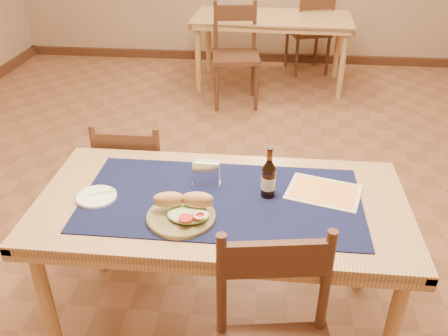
# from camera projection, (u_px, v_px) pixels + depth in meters

# --- Properties ---
(room) EXTENTS (6.04, 7.04, 2.84)m
(room) POSITION_uv_depth(u_px,v_px,m) (238.00, 5.00, 2.40)
(room) COLOR brown
(room) RESTS_ON ground
(main_table) EXTENTS (1.60, 0.80, 0.75)m
(main_table) POSITION_uv_depth(u_px,v_px,m) (222.00, 215.00, 2.09)
(main_table) COLOR tan
(main_table) RESTS_ON ground
(placemat) EXTENTS (1.20, 0.60, 0.01)m
(placemat) POSITION_uv_depth(u_px,v_px,m) (222.00, 199.00, 2.05)
(placemat) COLOR #0E1335
(placemat) RESTS_ON main_table
(baseboard) EXTENTS (6.00, 7.00, 0.10)m
(baseboard) POSITION_uv_depth(u_px,v_px,m) (235.00, 219.00, 3.09)
(baseboard) COLOR #492A1A
(baseboard) RESTS_ON ground
(back_table) EXTENTS (1.68, 0.88, 0.75)m
(back_table) POSITION_uv_depth(u_px,v_px,m) (272.00, 24.00, 5.03)
(back_table) COLOR tan
(back_table) RESTS_ON ground
(chair_main_far) EXTENTS (0.39, 0.39, 0.85)m
(chair_main_far) POSITION_uv_depth(u_px,v_px,m) (137.00, 181.00, 2.76)
(chair_main_far) COLOR #492A1A
(chair_main_far) RESTS_ON ground
(chair_back_near) EXTENTS (0.51, 0.51, 0.98)m
(chair_back_near) POSITION_uv_depth(u_px,v_px,m) (236.00, 53.00, 4.67)
(chair_back_near) COLOR #492A1A
(chair_back_near) RESTS_ON ground
(chair_back_far) EXTENTS (0.55, 0.55, 0.95)m
(chair_back_far) POSITION_uv_depth(u_px,v_px,m) (310.00, 31.00, 5.46)
(chair_back_far) COLOR #492A1A
(chair_back_far) RESTS_ON ground
(sandwich_plate) EXTENTS (0.28, 0.28, 0.11)m
(sandwich_plate) POSITION_uv_depth(u_px,v_px,m) (183.00, 212.00, 1.91)
(sandwich_plate) COLOR olive
(sandwich_plate) RESTS_ON placemat
(side_plate) EXTENTS (0.17, 0.17, 0.01)m
(side_plate) POSITION_uv_depth(u_px,v_px,m) (97.00, 196.00, 2.05)
(side_plate) COLOR white
(side_plate) RESTS_ON placemat
(fork) EXTENTS (0.11, 0.07, 0.00)m
(fork) POSITION_uv_depth(u_px,v_px,m) (105.00, 192.00, 2.06)
(fork) COLOR #8ED474
(fork) RESTS_ON side_plate
(beer_bottle) EXTENTS (0.06, 0.06, 0.23)m
(beer_bottle) POSITION_uv_depth(u_px,v_px,m) (268.00, 179.00, 2.02)
(beer_bottle) COLOR #43200C
(beer_bottle) RESTS_ON placemat
(napkin_holder) EXTENTS (0.13, 0.05, 0.11)m
(napkin_holder) POSITION_uv_depth(u_px,v_px,m) (206.00, 173.00, 2.12)
(napkin_holder) COLOR white
(napkin_holder) RESTS_ON placemat
(menu_card) EXTENTS (0.36, 0.30, 0.01)m
(menu_card) POSITION_uv_depth(u_px,v_px,m) (324.00, 192.00, 2.09)
(menu_card) COLOR beige
(menu_card) RESTS_ON placemat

